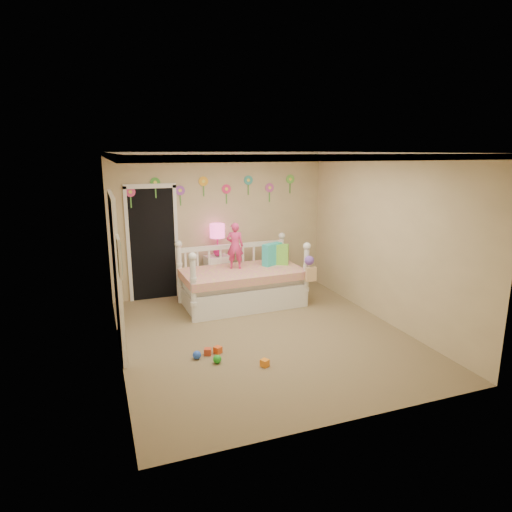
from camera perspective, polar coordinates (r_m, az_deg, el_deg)
name	(u,v)px	position (r m, az deg, el deg)	size (l,w,h in m)	color
floor	(264,335)	(6.57, 1.00, -10.18)	(4.00, 4.50, 0.01)	#7F684C
ceiling	(264,153)	(6.01, 1.10, 13.15)	(4.00, 4.50, 0.01)	white
back_wall	(220,224)	(8.26, -4.60, 4.14)	(4.00, 0.01, 2.60)	tan
left_wall	(114,261)	(5.77, -17.83, -0.56)	(0.01, 4.50, 2.60)	tan
right_wall	(385,239)	(7.12, 16.26, 2.13)	(0.01, 4.50, 2.60)	tan
crown_molding	(264,155)	(6.01, 1.10, 12.86)	(4.00, 4.50, 0.06)	white
daybed	(242,273)	(7.65, -1.80, -2.21)	(2.09, 1.12, 1.13)	white
pillow_turquoise	(272,254)	(7.91, 2.09, 0.23)	(0.39, 0.14, 0.39)	#26BEBC
pillow_lime	(278,254)	(7.96, 2.79, 0.22)	(0.38, 0.14, 0.36)	#79D440
child	(235,246)	(7.62, -2.72, 1.32)	(0.29, 0.19, 0.80)	#E03278
nightstand	(218,275)	(8.27, -4.89, -2.48)	(0.44, 0.34, 0.74)	white
table_lamp	(217,235)	(8.09, -4.99, 2.73)	(0.27, 0.27, 0.60)	#E41E83
closet_doorway	(153,243)	(8.06, -13.13, 1.67)	(0.90, 0.04, 2.07)	black
flower_decals	(215,189)	(8.15, -5.28, 8.53)	(3.40, 0.02, 0.50)	#B2668C
mirror_closet	(117,273)	(6.12, -17.42, -2.16)	(0.07, 1.30, 2.10)	white
wall_picture	(119,257)	(4.84, -17.18, -0.09)	(0.05, 0.34, 0.42)	white
hanging_bag	(310,269)	(7.47, 6.89, -1.73)	(0.20, 0.16, 0.36)	beige
toy_scatter	(223,346)	(6.12, -4.28, -11.47)	(0.80, 1.30, 0.11)	#996666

